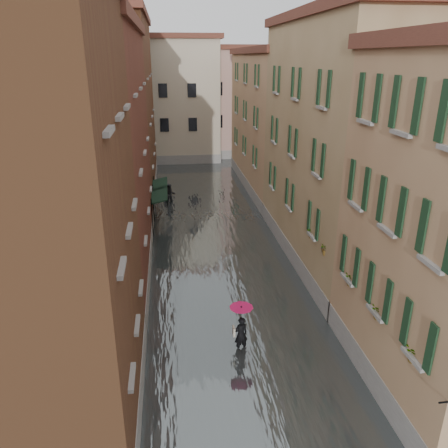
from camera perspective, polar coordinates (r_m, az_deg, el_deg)
ground at (r=18.05m, az=3.08°, el=-17.54°), size 120.00×120.00×0.00m
floodwater at (r=29.21m, az=-1.44°, el=-1.43°), size 10.00×60.00×0.20m
building_left_near at (r=13.48m, az=-25.33°, el=-1.70°), size 6.00×8.00×13.00m
building_left_mid at (r=23.80m, az=-17.70°, el=7.90°), size 6.00×14.00×12.50m
building_left_far at (r=38.35m, az=-14.12°, el=14.03°), size 6.00×16.00×14.00m
building_right_mid at (r=25.30m, az=15.62°, el=9.43°), size 6.00×14.00×13.00m
building_right_far at (r=39.48m, az=7.18°, el=12.83°), size 6.00×16.00×11.50m
building_end_cream at (r=52.09m, az=-7.90°, el=15.57°), size 12.00×9.00×13.00m
building_end_pink at (r=54.82m, az=1.93°, el=15.48°), size 10.00×9.00×12.00m
awning_near at (r=29.84m, az=-8.49°, el=3.67°), size 1.09×3.38×2.80m
awning_far at (r=32.38m, az=-8.44°, el=5.04°), size 1.09×3.08×2.80m
window_planters at (r=17.72m, az=16.27°, el=-5.77°), size 0.59×10.28×0.84m
pedestrian_main at (r=17.85m, az=2.23°, el=-13.01°), size 0.95×0.95×2.06m
pedestrian_far at (r=35.44m, az=-7.05°, el=3.83°), size 0.96×0.80×1.76m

